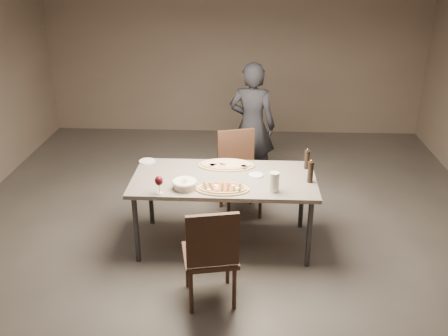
{
  "coord_description": "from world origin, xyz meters",
  "views": [
    {
      "loc": [
        0.22,
        -4.44,
        2.8
      ],
      "look_at": [
        0.0,
        0.0,
        0.85
      ],
      "focal_mm": 40.0,
      "sensor_mm": 36.0,
      "label": 1
    }
  ],
  "objects_px": {
    "bread_basket": "(185,184)",
    "diner": "(252,126)",
    "chair_near": "(211,252)",
    "ham_pizza": "(226,165)",
    "carafe": "(274,182)",
    "dining_table": "(224,183)",
    "pepper_mill_left": "(307,159)",
    "zucchini_pizza": "(222,188)",
    "chair_far": "(238,168)"
  },
  "relations": [
    {
      "from": "ham_pizza",
      "to": "pepper_mill_left",
      "type": "relative_size",
      "value": 2.66
    },
    {
      "from": "ham_pizza",
      "to": "pepper_mill_left",
      "type": "distance_m",
      "value": 0.82
    },
    {
      "from": "ham_pizza",
      "to": "bread_basket",
      "type": "distance_m",
      "value": 0.66
    },
    {
      "from": "pepper_mill_left",
      "to": "chair_near",
      "type": "xyz_separation_m",
      "value": [
        -0.89,
        -1.24,
        -0.33
      ]
    },
    {
      "from": "chair_far",
      "to": "carafe",
      "type": "bearing_deg",
      "value": 91.91
    },
    {
      "from": "pepper_mill_left",
      "to": "dining_table",
      "type": "bearing_deg",
      "value": -162.72
    },
    {
      "from": "bread_basket",
      "to": "chair_far",
      "type": "bearing_deg",
      "value": 64.62
    },
    {
      "from": "carafe",
      "to": "diner",
      "type": "distance_m",
      "value": 1.74
    },
    {
      "from": "chair_far",
      "to": "diner",
      "type": "relative_size",
      "value": 0.59
    },
    {
      "from": "bread_basket",
      "to": "ham_pizza",
      "type": "bearing_deg",
      "value": 56.2
    },
    {
      "from": "diner",
      "to": "bread_basket",
      "type": "bearing_deg",
      "value": 81.99
    },
    {
      "from": "bread_basket",
      "to": "diner",
      "type": "height_order",
      "value": "diner"
    },
    {
      "from": "bread_basket",
      "to": "carafe",
      "type": "xyz_separation_m",
      "value": [
        0.83,
        -0.02,
        0.05
      ]
    },
    {
      "from": "pepper_mill_left",
      "to": "diner",
      "type": "xyz_separation_m",
      "value": [
        -0.55,
        1.19,
        -0.06
      ]
    },
    {
      "from": "dining_table",
      "to": "chair_far",
      "type": "height_order",
      "value": "chair_far"
    },
    {
      "from": "chair_far",
      "to": "bread_basket",
      "type": "bearing_deg",
      "value": 47.83
    },
    {
      "from": "zucchini_pizza",
      "to": "ham_pizza",
      "type": "distance_m",
      "value": 0.56
    },
    {
      "from": "chair_near",
      "to": "diner",
      "type": "xyz_separation_m",
      "value": [
        0.34,
        2.42,
        0.27
      ]
    },
    {
      "from": "zucchini_pizza",
      "to": "chair_far",
      "type": "distance_m",
      "value": 1.06
    },
    {
      "from": "chair_near",
      "to": "chair_far",
      "type": "xyz_separation_m",
      "value": [
        0.18,
        1.73,
        0.0
      ]
    },
    {
      "from": "dining_table",
      "to": "chair_near",
      "type": "distance_m",
      "value": 0.99
    },
    {
      "from": "chair_near",
      "to": "chair_far",
      "type": "distance_m",
      "value": 1.74
    },
    {
      "from": "ham_pizza",
      "to": "chair_far",
      "type": "relative_size",
      "value": 0.62
    },
    {
      "from": "carafe",
      "to": "dining_table",
      "type": "bearing_deg",
      "value": 148.92
    },
    {
      "from": "ham_pizza",
      "to": "diner",
      "type": "height_order",
      "value": "diner"
    },
    {
      "from": "dining_table",
      "to": "bread_basket",
      "type": "xyz_separation_m",
      "value": [
        -0.36,
        -0.27,
        0.11
      ]
    },
    {
      "from": "bread_basket",
      "to": "diner",
      "type": "bearing_deg",
      "value": 69.74
    },
    {
      "from": "ham_pizza",
      "to": "chair_far",
      "type": "bearing_deg",
      "value": 70.76
    },
    {
      "from": "carafe",
      "to": "chair_near",
      "type": "relative_size",
      "value": 0.2
    },
    {
      "from": "zucchini_pizza",
      "to": "chair_near",
      "type": "distance_m",
      "value": 0.74
    },
    {
      "from": "pepper_mill_left",
      "to": "bread_basket",
      "type": "bearing_deg",
      "value": -156.1
    },
    {
      "from": "chair_near",
      "to": "diner",
      "type": "height_order",
      "value": "diner"
    },
    {
      "from": "dining_table",
      "to": "zucchini_pizza",
      "type": "relative_size",
      "value": 3.57
    },
    {
      "from": "zucchini_pizza",
      "to": "chair_far",
      "type": "height_order",
      "value": "chair_far"
    },
    {
      "from": "dining_table",
      "to": "ham_pizza",
      "type": "bearing_deg",
      "value": 87.91
    },
    {
      "from": "carafe",
      "to": "diner",
      "type": "relative_size",
      "value": 0.12
    },
    {
      "from": "carafe",
      "to": "diner",
      "type": "height_order",
      "value": "diner"
    },
    {
      "from": "ham_pizza",
      "to": "chair_near",
      "type": "relative_size",
      "value": 0.62
    },
    {
      "from": "dining_table",
      "to": "pepper_mill_left",
      "type": "bearing_deg",
      "value": 17.28
    },
    {
      "from": "ham_pizza",
      "to": "diner",
      "type": "relative_size",
      "value": 0.37
    },
    {
      "from": "ham_pizza",
      "to": "carafe",
      "type": "relative_size",
      "value": 3.08
    },
    {
      "from": "ham_pizza",
      "to": "chair_near",
      "type": "xyz_separation_m",
      "value": [
        -0.07,
        -1.26,
        -0.24
      ]
    },
    {
      "from": "chair_near",
      "to": "zucchini_pizza",
      "type": "bearing_deg",
      "value": 73.72
    },
    {
      "from": "dining_table",
      "to": "pepper_mill_left",
      "type": "xyz_separation_m",
      "value": [
        0.83,
        0.26,
        0.16
      ]
    },
    {
      "from": "zucchini_pizza",
      "to": "pepper_mill_left",
      "type": "height_order",
      "value": "pepper_mill_left"
    },
    {
      "from": "pepper_mill_left",
      "to": "chair_far",
      "type": "relative_size",
      "value": 0.23
    },
    {
      "from": "ham_pizza",
      "to": "chair_near",
      "type": "bearing_deg",
      "value": -98.48
    },
    {
      "from": "chair_far",
      "to": "ham_pizza",
      "type": "bearing_deg",
      "value": 59.34
    },
    {
      "from": "chair_far",
      "to": "zucchini_pizza",
      "type": "bearing_deg",
      "value": 66.22
    },
    {
      "from": "carafe",
      "to": "pepper_mill_left",
      "type": "bearing_deg",
      "value": 57.0
    }
  ]
}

